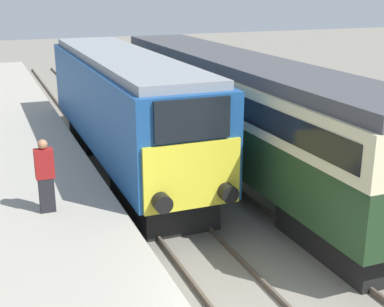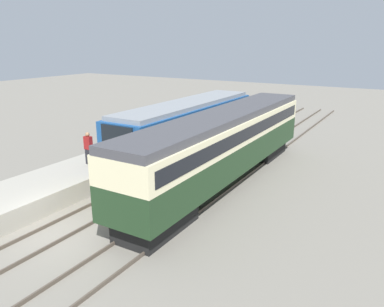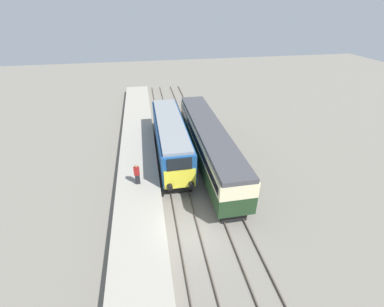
# 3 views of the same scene
# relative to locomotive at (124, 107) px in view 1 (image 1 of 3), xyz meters

# --- Properties ---
(platform_left) EXTENTS (3.50, 50.00, 0.94)m
(platform_left) POSITION_rel_locomotive_xyz_m (-3.30, -2.22, -1.75)
(platform_left) COLOR #9E998C
(platform_left) RESTS_ON ground_plane
(rails_near_track) EXTENTS (1.51, 60.00, 0.14)m
(rails_near_track) POSITION_rel_locomotive_xyz_m (0.00, -5.22, -2.15)
(rails_near_track) COLOR #4C4238
(rails_near_track) RESTS_ON ground_plane
(rails_far_track) EXTENTS (1.50, 60.00, 0.14)m
(rails_far_track) POSITION_rel_locomotive_xyz_m (3.40, -5.22, -2.15)
(rails_far_track) COLOR #4C4238
(rails_far_track) RESTS_ON ground_plane
(locomotive) EXTENTS (2.70, 13.14, 4.02)m
(locomotive) POSITION_rel_locomotive_xyz_m (0.00, 0.00, 0.00)
(locomotive) COLOR black
(locomotive) RESTS_ON ground_plane
(passenger_carriage) EXTENTS (2.75, 16.83, 3.97)m
(passenger_carriage) POSITION_rel_locomotive_xyz_m (3.40, -1.76, 0.18)
(passenger_carriage) COLOR black
(passenger_carriage) RESTS_ON ground_plane
(person_on_platform) EXTENTS (0.44, 0.26, 1.82)m
(person_on_platform) POSITION_rel_locomotive_xyz_m (-3.29, -5.10, -0.36)
(person_on_platform) COLOR black
(person_on_platform) RESTS_ON platform_left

